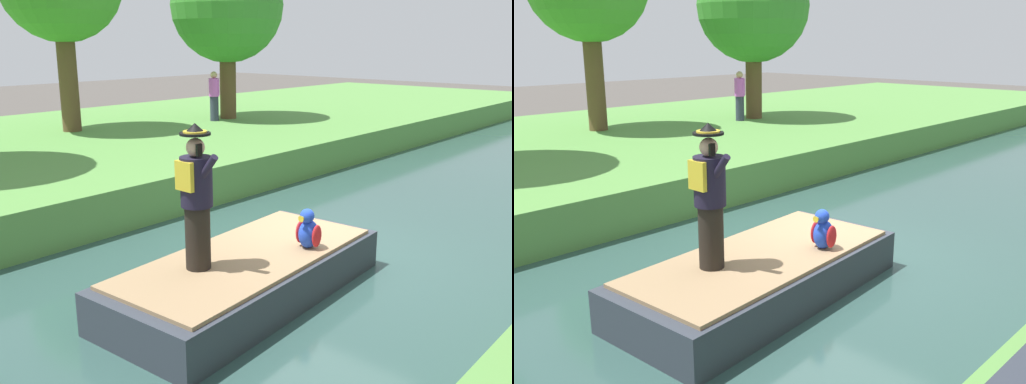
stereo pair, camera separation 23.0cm
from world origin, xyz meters
The scene contains 8 objects.
ground_plane centered at (0.00, 0.00, 0.00)m, with size 80.00×80.00×0.00m, color #4C4742.
canal_water centered at (0.00, 0.00, 0.05)m, with size 6.93×48.00×0.10m, color #2D4C47.
grass_bank_near centered at (-9.24, 0.00, 0.47)m, with size 11.56×48.00×0.93m, color #568E42.
boat centered at (0.00, -1.83, 0.40)m, with size 2.08×4.31×0.61m.
person_pirate centered at (-0.15, -2.59, 1.64)m, with size 0.61×0.42×1.85m.
parrot_plush centered at (0.46, -1.07, 0.95)m, with size 0.36×0.35×0.57m.
tree_slender centered at (-8.73, 6.74, 4.59)m, with size 3.70×3.70×5.54m.
person_bystander centered at (-8.62, 5.98, 1.75)m, with size 0.34×0.34×1.60m.
Camera 1 is at (4.88, -7.14, 3.51)m, focal length 39.95 mm.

